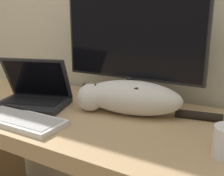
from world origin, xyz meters
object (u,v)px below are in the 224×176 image
Objects in this scene: laptop at (34,96)px; cat at (128,97)px; monitor at (131,47)px; external_keyboard at (19,120)px.

cat is at bearing -2.17° from laptop.
monitor reaches higher than cat.
monitor is 0.48m from laptop.
laptop is at bearing -174.41° from cat.
monitor is at bearing 57.18° from external_keyboard.
monitor is 1.76× the size of external_keyboard.
laptop is 0.21m from external_keyboard.
laptop is (-0.37, -0.23, -0.22)m from monitor.
cat reaches higher than external_keyboard.
monitor is 1.82× the size of laptop.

